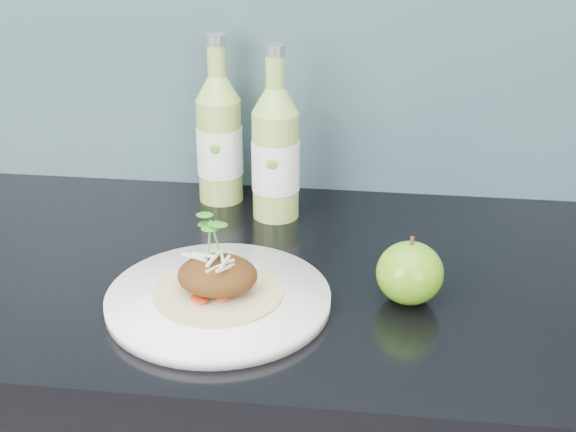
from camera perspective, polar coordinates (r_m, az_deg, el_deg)
name	(u,v)px	position (r m, az deg, el deg)	size (l,w,h in m)	color
dinner_plate	(218,299)	(1.01, -4.97, -5.93)	(0.29, 0.29, 0.02)	white
pork_taco	(217,273)	(0.99, -5.04, -4.09)	(0.16, 0.16, 0.10)	tan
green_apple	(410,273)	(1.01, 8.66, -4.02)	(0.10, 0.10, 0.09)	#39860E
cider_bottle_left	(219,140)	(1.28, -4.90, 5.43)	(0.09, 0.09, 0.27)	#99BC4E
cider_bottle_right	(276,154)	(1.21, -0.89, 4.43)	(0.08, 0.08, 0.27)	#92BD4E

